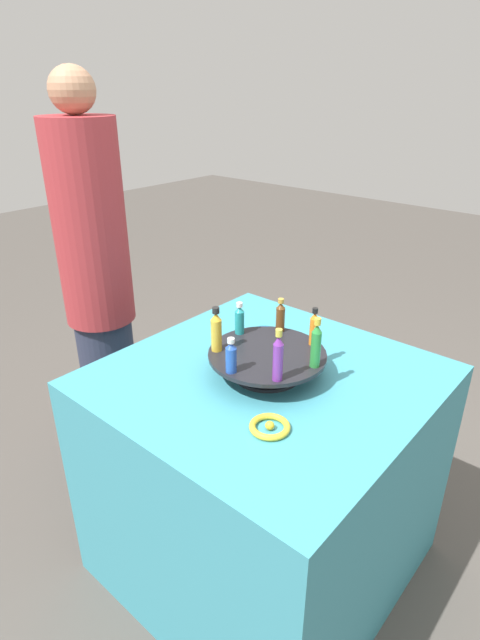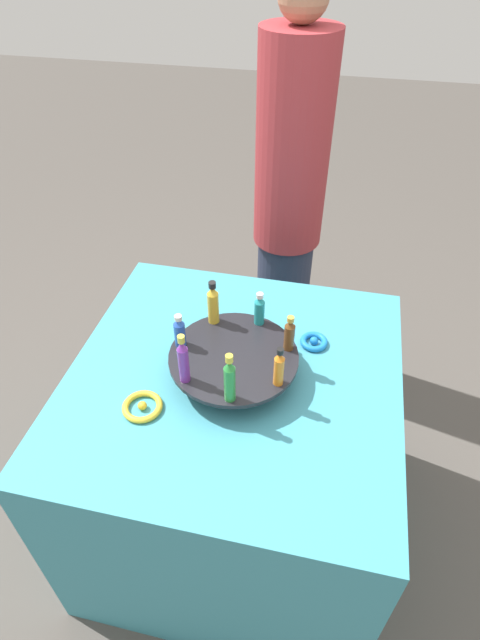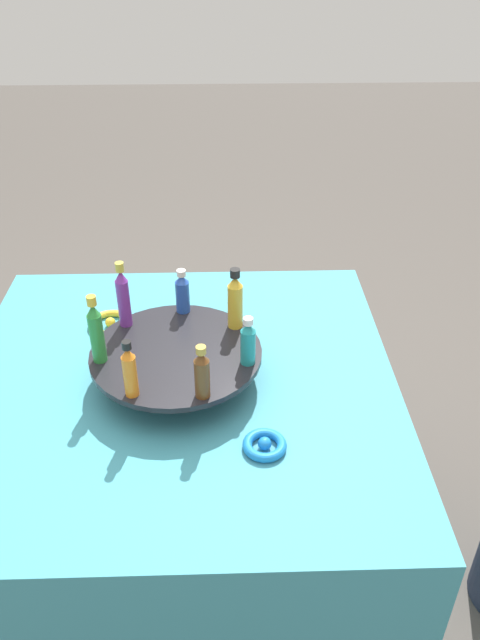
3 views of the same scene
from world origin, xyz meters
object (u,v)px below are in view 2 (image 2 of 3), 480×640
at_px(ribbon_bow_blue, 314,342).
at_px(ribbon_bow_gold, 142,406).
at_px(display_stand, 234,361).
at_px(bottle_orange, 279,368).
at_px(bottle_green, 230,380).
at_px(person_figure, 289,208).
at_px(bottle_blue, 180,332).
at_px(bottle_gold, 213,304).
at_px(bottle_teal, 259,310).
at_px(bottle_brown, 289,334).
at_px(bottle_purple, 183,360).

distance_m(ribbon_bow_blue, ribbon_bow_gold, 0.53).
distance_m(display_stand, bottle_orange, 0.17).
distance_m(bottle_green, person_figure, 1.05).
bearing_deg(ribbon_bow_blue, ribbon_bow_gold, 39.70).
bearing_deg(bottle_blue, ribbon_bow_gold, 73.27).
relative_size(display_stand, bottle_gold, 2.53).
distance_m(bottle_teal, ribbon_bow_blue, 0.20).
distance_m(bottle_teal, bottle_gold, 0.13).
bearing_deg(bottle_green, bottle_blue, -41.82).
xyz_separation_m(bottle_green, person_figure, (0.00, -1.04, -0.10)).
bearing_deg(bottle_brown, bottle_gold, -16.11).
bearing_deg(bottle_green, bottle_purple, -16.11).
xyz_separation_m(bottle_blue, person_figure, (-0.17, -0.89, -0.08)).
distance_m(bottle_brown, bottle_purple, 0.30).
xyz_separation_m(bottle_brown, bottle_purple, (0.24, 0.17, 0.02)).
bearing_deg(person_figure, ribbon_bow_blue, 15.58).
bearing_deg(bottle_purple, bottle_green, 163.89).
bearing_deg(bottle_blue, ribbon_bow_blue, -155.60).
distance_m(bottle_gold, bottle_green, 0.30).
bearing_deg(person_figure, display_stand, 0.00).
relative_size(bottle_gold, ribbon_bow_blue, 1.71).
height_order(bottle_blue, person_figure, person_figure).
height_order(bottle_teal, ribbon_bow_blue, bottle_teal).
relative_size(bottle_orange, bottle_purple, 0.79).
xyz_separation_m(display_stand, ribbon_bow_gold, (0.20, 0.17, -0.04)).
relative_size(bottle_purple, bottle_green, 1.01).
bearing_deg(bottle_gold, bottle_teal, -170.39).
distance_m(bottle_teal, bottle_purple, 0.30).
xyz_separation_m(bottle_brown, bottle_teal, (0.10, -0.09, -0.00)).
xyz_separation_m(display_stand, bottle_teal, (-0.04, -0.15, 0.07)).
bearing_deg(display_stand, bottle_brown, -157.54).
distance_m(bottle_green, ribbon_bow_gold, 0.27).
bearing_deg(bottle_green, bottle_teal, -93.25).
height_order(bottle_purple, person_figure, person_figure).
height_order(bottle_orange, bottle_brown, bottle_orange).
height_order(bottle_brown, bottle_green, bottle_green).
bearing_deg(bottle_blue, display_stand, 176.75).
bearing_deg(bottle_teal, person_figure, -88.47).
height_order(ribbon_bow_blue, ribbon_bow_gold, ribbon_bow_blue).
height_order(bottle_gold, ribbon_bow_blue, bottle_gold).
xyz_separation_m(bottle_orange, ribbon_bow_blue, (-0.07, -0.24, -0.12)).
bearing_deg(bottle_purple, bottle_brown, -144.68).
bearing_deg(display_stand, ribbon_bow_blue, -140.30).
height_order(bottle_blue, ribbon_bow_gold, bottle_blue).
bearing_deg(display_stand, bottle_gold, -54.68).
relative_size(bottle_brown, bottle_purple, 0.74).
bearing_deg(display_stand, bottle_blue, -3.25).
bearing_deg(bottle_brown, ribbon_bow_blue, -120.06).
bearing_deg(bottle_brown, bottle_teal, -41.82).
distance_m(ribbon_bow_gold, person_figure, 1.09).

